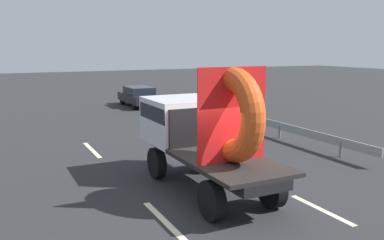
% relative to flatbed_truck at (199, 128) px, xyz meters
% --- Properties ---
extents(ground_plane, '(120.00, 120.00, 0.00)m').
position_rel_flatbed_truck_xyz_m(ground_plane, '(0.04, -1.37, -1.68)').
color(ground_plane, '#28282B').
extents(flatbed_truck, '(2.02, 5.48, 3.47)m').
position_rel_flatbed_truck_xyz_m(flatbed_truck, '(0.00, 0.00, 0.00)').
color(flatbed_truck, black).
rests_on(flatbed_truck, ground_plane).
extents(distant_sedan, '(1.74, 4.06, 1.32)m').
position_rel_flatbed_truck_xyz_m(distant_sedan, '(3.70, 15.96, -0.97)').
color(distant_sedan, black).
rests_on(distant_sedan, ground_plane).
extents(guardrail, '(0.10, 13.95, 0.71)m').
position_rel_flatbed_truck_xyz_m(guardrail, '(6.00, 5.63, -1.15)').
color(guardrail, gray).
rests_on(guardrail, ground_plane).
extents(lane_dash_left_near, '(0.16, 2.89, 0.01)m').
position_rel_flatbed_truck_xyz_m(lane_dash_left_near, '(-1.85, -2.10, -1.67)').
color(lane_dash_left_near, beige).
rests_on(lane_dash_left_near, ground_plane).
extents(lane_dash_left_far, '(0.16, 2.59, 0.01)m').
position_rel_flatbed_truck_xyz_m(lane_dash_left_far, '(-1.85, 5.45, -1.67)').
color(lane_dash_left_far, beige).
rests_on(lane_dash_left_far, ground_plane).
extents(lane_dash_right_near, '(0.16, 2.10, 0.01)m').
position_rel_flatbed_truck_xyz_m(lane_dash_right_near, '(1.85, -2.97, -1.67)').
color(lane_dash_right_near, beige).
rests_on(lane_dash_right_near, ground_plane).
extents(lane_dash_right_far, '(0.16, 2.25, 0.01)m').
position_rel_flatbed_truck_xyz_m(lane_dash_right_far, '(1.85, 5.50, -1.67)').
color(lane_dash_right_far, beige).
rests_on(lane_dash_right_far, ground_plane).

